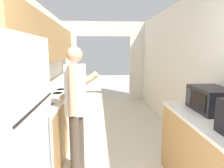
% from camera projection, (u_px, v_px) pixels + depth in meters
% --- Properties ---
extents(wall_left, '(0.38, 7.98, 2.50)m').
position_uv_depth(wall_left, '(36.00, 57.00, 3.37)').
color(wall_left, silver).
rests_on(wall_left, ground_plane).
extents(wall_right, '(0.06, 7.98, 2.50)m').
position_uv_depth(wall_right, '(195.00, 73.00, 3.16)').
color(wall_right, silver).
rests_on(wall_right, ground_plane).
extents(wall_far_with_doorway, '(3.00, 0.06, 2.50)m').
position_uv_depth(wall_far_with_doorway, '(104.00, 56.00, 6.39)').
color(wall_far_with_doorway, silver).
rests_on(wall_far_with_doorway, ground_plane).
extents(counter_left, '(0.62, 4.40, 0.92)m').
position_uv_depth(counter_left, '(60.00, 106.00, 4.18)').
color(counter_left, '#B2844C').
rests_on(counter_left, ground_plane).
extents(counter_right, '(0.62, 1.67, 0.92)m').
position_uv_depth(counter_right, '(217.00, 165.00, 2.04)').
color(counter_right, '#B2844C').
rests_on(counter_right, ground_plane).
extents(range_oven, '(0.66, 0.74, 1.06)m').
position_uv_depth(range_oven, '(53.00, 116.00, 3.52)').
color(range_oven, white).
rests_on(range_oven, ground_plane).
extents(person, '(0.53, 0.42, 1.66)m').
position_uv_depth(person, '(76.00, 109.00, 2.47)').
color(person, '#4C4238').
rests_on(person, ground_plane).
extents(microwave, '(0.37, 0.54, 0.28)m').
position_uv_depth(microwave, '(211.00, 99.00, 2.30)').
color(microwave, black).
rests_on(microwave, counter_right).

